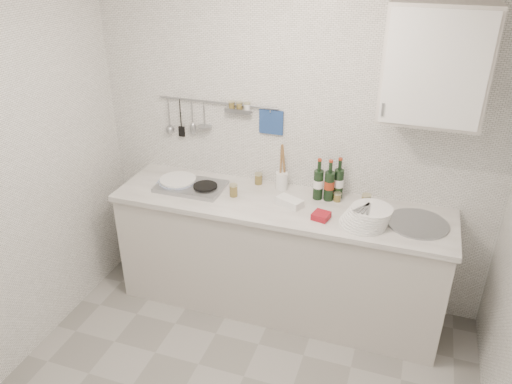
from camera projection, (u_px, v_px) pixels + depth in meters
back_wall at (292, 145)px, 3.67m from camera, size 3.00×0.02×2.50m
counter at (279, 258)px, 3.80m from camera, size 2.44×0.64×0.96m
wall_rail at (215, 115)px, 3.73m from camera, size 0.98×0.09×0.34m
wall_cabinet at (436, 64)px, 2.94m from camera, size 0.60×0.38×0.70m
plate_stack_hob at (177, 182)px, 3.80m from camera, size 0.31×0.30×0.05m
plate_stack_sink at (367, 216)px, 3.28m from camera, size 0.34×0.32×0.13m
wine_bottles at (329, 179)px, 3.55m from camera, size 0.21×0.13×0.31m
butter_dish at (290, 202)px, 3.52m from camera, size 0.21×0.16×0.06m
strawberry_punnet at (321, 216)px, 3.36m from camera, size 0.13×0.13×0.04m
utensil_crock at (282, 178)px, 3.72m from camera, size 0.09×0.09×0.37m
jar_a at (258, 179)px, 3.81m from camera, size 0.06×0.06×0.09m
jar_b at (366, 200)px, 3.51m from camera, size 0.07×0.07×0.09m
jar_c at (337, 197)px, 3.57m from camera, size 0.06×0.06×0.07m
jar_d at (233, 190)px, 3.63m from camera, size 0.06×0.06×0.09m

